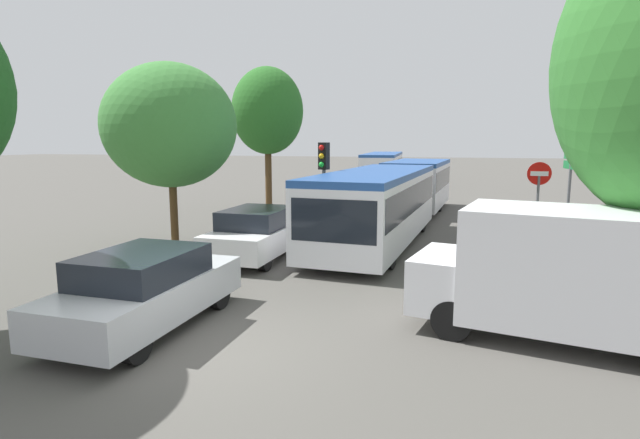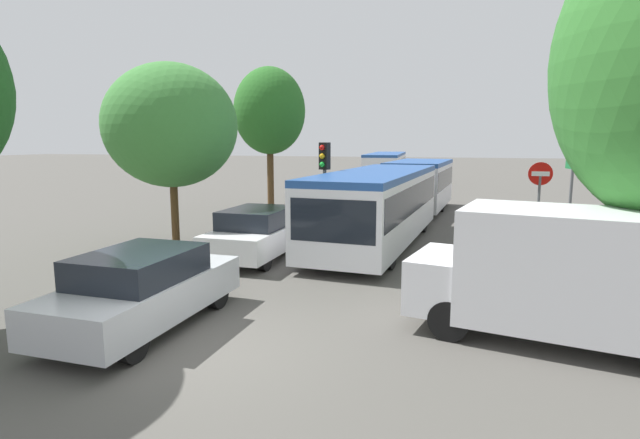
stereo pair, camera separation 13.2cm
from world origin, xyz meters
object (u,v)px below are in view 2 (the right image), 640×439
articulated_bus (399,192)px  queued_car_tan (346,194)px  city_bus_rear (386,166)px  no_entry_sign (539,193)px  direction_sign_post (573,167)px  white_van (573,273)px  traffic_light (324,170)px  tree_left_far (270,111)px  queued_car_white (259,233)px  queued_car_silver (143,289)px  queued_car_navy (317,207)px  tree_left_mid (171,126)px

articulated_bus → queued_car_tan: size_ratio=4.03×
city_bus_rear → no_entry_sign: size_ratio=4.09×
queued_car_tan → direction_sign_post: direction_sign_post is taller
white_van → traffic_light: traffic_light is taller
traffic_light → tree_left_far: size_ratio=0.48×
queued_car_white → tree_left_far: 11.19m
articulated_bus → white_van: 11.60m
direction_sign_post → city_bus_rear: bearing=-73.2°
city_bus_rear → no_entry_sign: no_entry_sign is taller
articulated_bus → tree_left_far: tree_left_far is taller
articulated_bus → queued_car_silver: bearing=-10.5°
white_van → queued_car_white: bearing=-18.6°
queued_car_white → queued_car_tan: (-0.00, 11.74, -0.03)m
city_bus_rear → queued_car_navy: 21.23m
direction_sign_post → tree_left_far: tree_left_far is taller
queued_car_tan → articulated_bus: bearing=-146.1°
city_bus_rear → white_van: (7.71, -31.55, -0.18)m
queued_car_silver → direction_sign_post: (9.31, 11.24, 1.82)m
city_bus_rear → traffic_light: 24.47m
city_bus_rear → direction_sign_post: size_ratio=3.21×
city_bus_rear → queued_car_white: bearing=177.1°
articulated_bus → queued_car_silver: (-3.26, -12.17, -0.68)m
no_entry_sign → queued_car_tan: bearing=-138.0°
white_van → queued_car_silver: bearing=22.0°
queued_car_silver → tree_left_far: (-3.54, 15.63, 4.13)m
queued_car_white → no_entry_sign: bearing=-68.8°
queued_car_tan → traffic_light: (1.29, -9.04, 1.77)m
traffic_light → tree_left_mid: tree_left_mid is taller
white_van → queued_car_tan: bearing=-53.1°
articulated_bus → queued_car_navy: size_ratio=3.85×
articulated_bus → queued_car_white: size_ratio=3.87×
queued_car_white → traffic_light: traffic_light is taller
white_van → traffic_light: size_ratio=1.56×
articulated_bus → queued_car_white: bearing=-23.4°
queued_car_silver → tree_left_mid: 7.93m
queued_car_navy → no_entry_sign: 8.56m
queued_car_silver → queued_car_tan: queued_car_silver is taller
city_bus_rear → direction_sign_post: bearing=-159.4°
city_bus_rear → white_van: 32.47m
queued_car_tan → tree_left_far: size_ratio=0.60×
queued_car_navy → queued_car_white: bearing=-179.4°
queued_car_silver → queued_car_tan: bearing=2.2°
queued_car_silver → queued_car_white: (-0.11, 5.81, 0.01)m
traffic_light → no_entry_sign: 6.78m
tree_left_mid → city_bus_rear: bearing=83.3°
traffic_light → queued_car_silver: bearing=11.2°
white_van → direction_sign_post: 10.13m
tree_left_mid → tree_left_far: tree_left_far is taller
city_bus_rear → queued_car_navy: size_ratio=2.64×
queued_car_tan → tree_left_far: 5.71m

